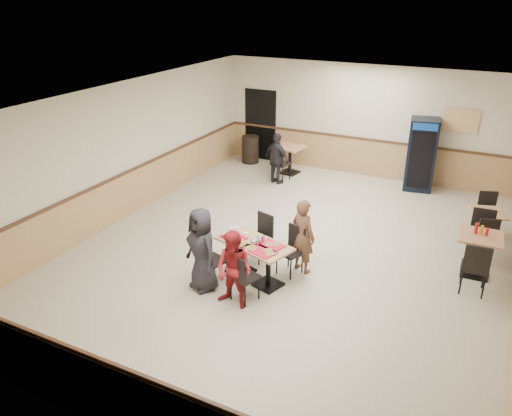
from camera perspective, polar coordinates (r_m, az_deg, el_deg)
The scene contains 20 objects.
ground at distance 9.97m, azimuth 3.92°, elevation -4.94°, with size 10.00×10.00×0.00m, color beige.
room_shell at distance 11.55m, azimuth 17.15°, elevation 1.36°, with size 10.00×10.00×10.00m.
main_table at distance 8.83m, azimuth -0.22°, elevation -5.38°, with size 1.49×1.04×0.72m.
main_chairs at distance 8.87m, azimuth -0.44°, elevation -5.40°, with size 1.61×1.86×0.92m.
diner_woman_left at distance 8.49m, azimuth -6.20°, elevation -4.77°, with size 0.73×0.48×1.49m, color black.
diner_woman_right at distance 8.03m, azimuth -2.53°, elevation -7.11°, with size 0.65×0.51×1.34m, color maroon.
diner_man_opposite at distance 9.03m, azimuth 5.39°, elevation -3.20°, with size 0.51×0.34×1.41m, color brown.
lone_diner at distance 13.15m, azimuth 2.42°, elevation 5.63°, with size 0.80×0.33×1.36m, color black.
tabletop_clutter at distance 8.68m, azimuth -0.49°, elevation -3.94°, with size 1.22×0.74×0.12m.
side_table_near at distance 9.79m, azimuth 24.09°, elevation -4.27°, with size 0.77×0.77×0.78m.
side_table_near_chair_south at distance 9.25m, azimuth 23.77°, elevation -6.08°, with size 0.46×0.46×0.99m, color black, non-canonical shape.
side_table_near_chair_north at distance 10.37m, azimuth 24.32°, elevation -2.90°, with size 0.46×0.46×0.99m, color black, non-canonical shape.
side_table_far at distance 11.07m, azimuth 24.83°, elevation -1.50°, with size 0.82×0.82×0.70m.
side_table_far_chair_south at distance 10.57m, azimuth 24.62°, elevation -2.78°, with size 0.41×0.41×0.89m, color black, non-canonical shape.
side_table_far_chair_north at distance 11.60m, azimuth 24.99°, elevation -0.52°, with size 0.41×0.41×0.89m, color black, non-canonical shape.
condiment_caddy at distance 9.69m, azimuth 24.27°, elevation -2.28°, with size 0.23×0.06×0.20m.
back_table at distance 13.98m, azimuth 3.91°, elevation 6.02°, with size 0.84×0.84×0.78m.
back_table_chair_lone at distance 13.44m, azimuth 2.86°, elevation 5.19°, with size 0.46×0.46×0.99m, color black, non-canonical shape.
pepsi_cooler at distance 13.37m, azimuth 18.35°, elevation 5.82°, with size 0.80×0.80×1.84m.
trash_bin at distance 14.89m, azimuth -0.66°, elevation 6.72°, with size 0.51×0.51×0.80m, color black.
Camera 1 is at (3.28, -8.10, 4.81)m, focal length 35.00 mm.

